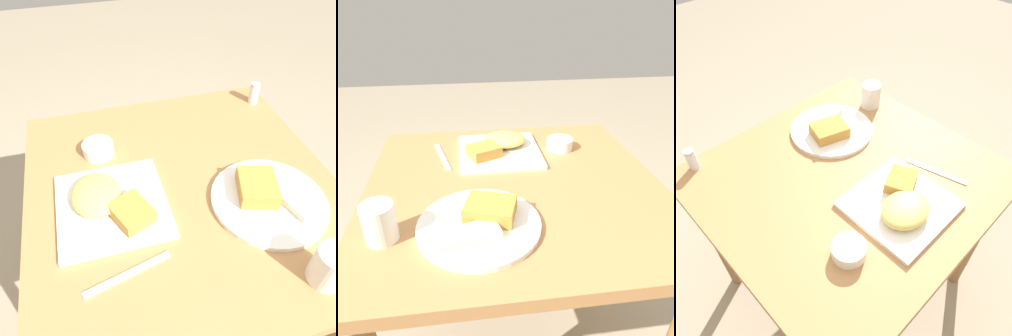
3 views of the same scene
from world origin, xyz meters
The scene contains 8 objects.
ground_plane centered at (0.00, 0.00, 0.00)m, with size 8.00×8.00×0.00m, color gray.
dining_table centered at (0.00, 0.00, 0.63)m, with size 0.86×0.84×0.73m.
plate_square_near centered at (0.02, -0.20, 0.75)m, with size 0.27×0.27×0.06m.
plate_oval_far centered at (0.11, 0.19, 0.74)m, with size 0.30×0.30×0.05m.
sauce_ramekin centered at (-0.19, -0.20, 0.75)m, with size 0.09×0.09×0.04m.
salt_shaker centered at (-0.33, 0.37, 0.76)m, with size 0.03×0.03×0.07m.
butter_knife centered at (0.22, -0.19, 0.73)m, with size 0.06×0.20×0.00m.
coffee_mug centered at (0.34, 0.21, 0.77)m, with size 0.07×0.07×0.09m.
Camera 3 is at (-0.51, -0.50, 1.49)m, focal length 35.00 mm.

